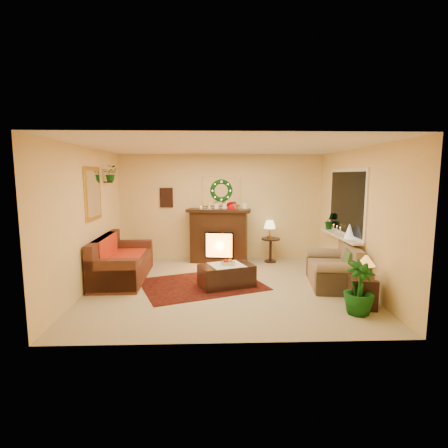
{
  "coord_description": "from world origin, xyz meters",
  "views": [
    {
      "loc": [
        -0.24,
        -6.38,
        2.09
      ],
      "look_at": [
        0.0,
        0.35,
        1.15
      ],
      "focal_mm": 28.0,
      "sensor_mm": 36.0,
      "label": 1
    }
  ],
  "objects_px": {
    "loveseat": "(332,264)",
    "coffee_table": "(227,276)",
    "sofa": "(123,258)",
    "end_table_square": "(362,291)",
    "side_table_round": "(270,249)",
    "fireplace": "(219,240)"
  },
  "relations": [
    {
      "from": "sofa",
      "to": "coffee_table",
      "type": "height_order",
      "value": "sofa"
    },
    {
      "from": "loveseat",
      "to": "coffee_table",
      "type": "bearing_deg",
      "value": -171.03
    },
    {
      "from": "loveseat",
      "to": "coffee_table",
      "type": "height_order",
      "value": "loveseat"
    },
    {
      "from": "sofa",
      "to": "end_table_square",
      "type": "xyz_separation_m",
      "value": [
        4.19,
        -1.71,
        -0.16
      ]
    },
    {
      "from": "sofa",
      "to": "side_table_round",
      "type": "relative_size",
      "value": 3.47
    },
    {
      "from": "end_table_square",
      "to": "coffee_table",
      "type": "distance_m",
      "value": 2.39
    },
    {
      "from": "loveseat",
      "to": "side_table_round",
      "type": "xyz_separation_m",
      "value": [
        -0.88,
        1.84,
        -0.09
      ]
    },
    {
      "from": "sofa",
      "to": "coffee_table",
      "type": "distance_m",
      "value": 2.17
    },
    {
      "from": "side_table_round",
      "to": "coffee_table",
      "type": "bearing_deg",
      "value": -121.51
    },
    {
      "from": "fireplace",
      "to": "end_table_square",
      "type": "height_order",
      "value": "fireplace"
    },
    {
      "from": "sofa",
      "to": "loveseat",
      "type": "xyz_separation_m",
      "value": [
        4.1,
        -0.57,
        -0.01
      ]
    },
    {
      "from": "fireplace",
      "to": "side_table_round",
      "type": "distance_m",
      "value": 1.27
    },
    {
      "from": "end_table_square",
      "to": "side_table_round",
      "type": "bearing_deg",
      "value": 107.95
    },
    {
      "from": "loveseat",
      "to": "fireplace",
      "type": "bearing_deg",
      "value": 146.96
    },
    {
      "from": "fireplace",
      "to": "coffee_table",
      "type": "relative_size",
      "value": 1.34
    },
    {
      "from": "end_table_square",
      "to": "coffee_table",
      "type": "relative_size",
      "value": 0.48
    },
    {
      "from": "sofa",
      "to": "loveseat",
      "type": "distance_m",
      "value": 4.14
    },
    {
      "from": "loveseat",
      "to": "coffee_table",
      "type": "relative_size",
      "value": 1.38
    },
    {
      "from": "loveseat",
      "to": "end_table_square",
      "type": "height_order",
      "value": "loveseat"
    },
    {
      "from": "side_table_round",
      "to": "end_table_square",
      "type": "xyz_separation_m",
      "value": [
        0.97,
        -2.99,
        -0.05
      ]
    },
    {
      "from": "fireplace",
      "to": "side_table_round",
      "type": "height_order",
      "value": "fireplace"
    },
    {
      "from": "sofa",
      "to": "coffee_table",
      "type": "relative_size",
      "value": 2.04
    }
  ]
}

